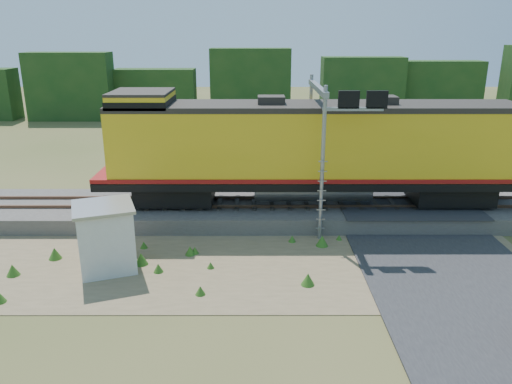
{
  "coord_description": "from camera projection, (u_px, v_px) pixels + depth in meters",
  "views": [
    {
      "loc": [
        -0.84,
        -18.59,
        9.41
      ],
      "look_at": [
        -0.81,
        3.0,
        2.4
      ],
      "focal_mm": 35.0,
      "sensor_mm": 36.0,
      "label": 1
    }
  ],
  "objects": [
    {
      "name": "road",
      "position": [
        439.0,
        260.0,
        21.28
      ],
      "size": [
        7.0,
        66.0,
        0.86
      ],
      "color": "#38383A",
      "rests_on": "ground"
    },
    {
      "name": "signal_gantry",
      "position": [
        326.0,
        119.0,
        24.0
      ],
      "size": [
        2.84,
        6.2,
        7.16
      ],
      "color": "gray",
      "rests_on": "ground"
    },
    {
      "name": "weed_clumps",
      "position": [
        191.0,
        269.0,
        20.68
      ],
      "size": [
        15.0,
        6.2,
        0.56
      ],
      "primitive_type": null,
      "color": "#34681D",
      "rests_on": "ground"
    },
    {
      "name": "tree_line_north",
      "position": [
        263.0,
        90.0,
        55.78
      ],
      "size": [
        130.0,
        3.0,
        6.5
      ],
      "color": "#193C16",
      "rests_on": "ground"
    },
    {
      "name": "ground",
      "position": [
        276.0,
        270.0,
        20.59
      ],
      "size": [
        140.0,
        140.0,
        0.0
      ],
      "primitive_type": "plane",
      "color": "#475123",
      "rests_on": "ground"
    },
    {
      "name": "locomotive",
      "position": [
        308.0,
        148.0,
        25.14
      ],
      "size": [
        21.89,
        3.34,
        5.65
      ],
      "color": "black",
      "rests_on": "rails"
    },
    {
      "name": "rails",
      "position": [
        271.0,
        202.0,
        26.02
      ],
      "size": [
        70.0,
        1.54,
        0.16
      ],
      "color": "brown",
      "rests_on": "ballast"
    },
    {
      "name": "ballast",
      "position": [
        271.0,
        211.0,
        26.17
      ],
      "size": [
        70.0,
        5.0,
        0.8
      ],
      "primitive_type": "cube",
      "color": "slate",
      "rests_on": "ground"
    },
    {
      "name": "shed",
      "position": [
        106.0,
        237.0,
        20.27
      ],
      "size": [
        2.99,
        2.99,
        2.77
      ],
      "rotation": [
        0.0,
        0.0,
        0.35
      ],
      "color": "silver",
      "rests_on": "ground"
    },
    {
      "name": "dirt_shoulder",
      "position": [
        228.0,
        264.0,
        21.06
      ],
      "size": [
        26.0,
        8.0,
        0.03
      ],
      "primitive_type": "cube",
      "color": "#8C7754",
      "rests_on": "ground"
    }
  ]
}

